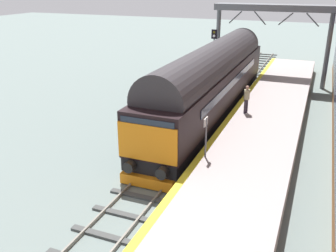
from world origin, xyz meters
TOP-DOWN VIEW (x-y plane):
  - ground_plane at (0.00, 0.00)m, footprint 140.00×140.00m
  - track_main at (0.00, -0.00)m, footprint 2.50×60.00m
  - station_platform at (3.60, 0.00)m, footprint 4.00×44.00m
  - diesel_locomotive at (0.00, 5.64)m, footprint 2.74×19.46m
  - signal_post_mid at (-1.86, 12.52)m, footprint 0.44×0.22m
  - platform_number_sign at (1.96, -2.15)m, footprint 0.10×0.44m
  - waiting_passenger at (2.44, 4.37)m, footprint 0.43×0.49m
  - overhead_footbridge at (2.05, 15.71)m, footprint 9.30×2.00m

SIDE VIEW (x-z plane):
  - ground_plane at x=0.00m, z-range 0.00..0.00m
  - track_main at x=0.00m, z-range -0.02..0.13m
  - station_platform at x=3.60m, z-range 0.00..1.01m
  - waiting_passenger at x=2.44m, z-range 1.17..2.81m
  - platform_number_sign at x=1.96m, z-range 1.31..3.12m
  - diesel_locomotive at x=0.00m, z-range 0.15..4.83m
  - signal_post_mid at x=-1.86m, z-range 0.56..5.25m
  - overhead_footbridge at x=2.05m, z-range 2.52..8.99m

